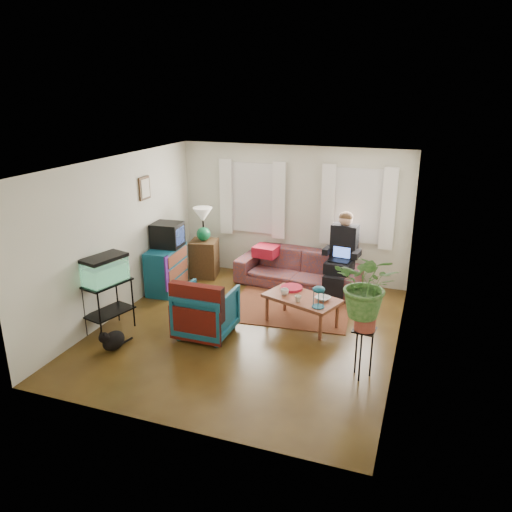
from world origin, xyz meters
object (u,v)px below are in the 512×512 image
at_px(aquarium_stand, 109,307).
at_px(plant_stand, 363,353).
at_px(armchair, 206,309).
at_px(sofa, 298,263).
at_px(coffee_table, 301,311).
at_px(side_table, 204,258).
at_px(dresser, 166,269).

relative_size(aquarium_stand, plant_stand, 1.18).
bearing_deg(armchair, aquarium_stand, 16.36).
height_order(sofa, coffee_table, sofa).
relative_size(side_table, coffee_table, 0.64).
relative_size(sofa, dresser, 2.51).
bearing_deg(side_table, dresser, -110.29).
relative_size(dresser, aquarium_stand, 1.14).
xyz_separation_m(sofa, armchair, (-0.80, -2.38, -0.04)).
xyz_separation_m(side_table, dresser, (-0.34, -0.92, 0.05)).
relative_size(sofa, plant_stand, 3.37).
relative_size(side_table, aquarium_stand, 0.91).
xyz_separation_m(dresser, armchair, (1.44, -1.35, -0.00)).
bearing_deg(aquarium_stand, plant_stand, 14.67).
height_order(aquarium_stand, coffee_table, aquarium_stand).
relative_size(sofa, side_table, 3.14).
height_order(dresser, armchair, dresser).
xyz_separation_m(side_table, aquarium_stand, (-0.35, -2.69, 0.04)).
bearing_deg(plant_stand, sofa, 120.13).
bearing_deg(sofa, plant_stand, -53.78).
height_order(side_table, aquarium_stand, aquarium_stand).
distance_m(sofa, dresser, 2.47).
distance_m(side_table, plant_stand, 4.43).
bearing_deg(coffee_table, side_table, 168.13).
distance_m(side_table, armchair, 2.52).
relative_size(side_table, dresser, 0.80).
bearing_deg(coffee_table, aquarium_stand, -136.47).
bearing_deg(sofa, aquarium_stand, -122.86).
bearing_deg(aquarium_stand, side_table, 97.17).
relative_size(armchair, coffee_table, 0.71).
distance_m(side_table, aquarium_stand, 2.71).
xyz_separation_m(dresser, coffee_table, (2.74, -0.56, -0.18)).
xyz_separation_m(armchair, plant_stand, (2.42, -0.41, -0.07)).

